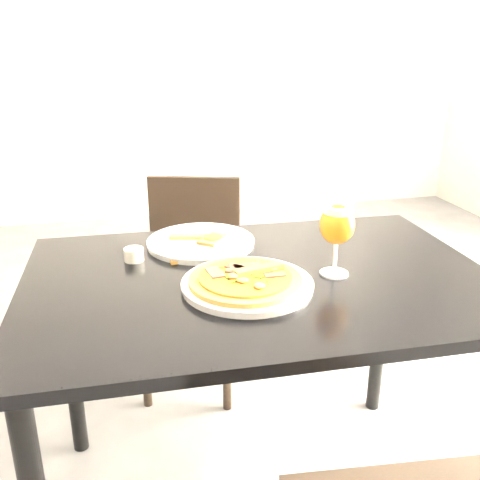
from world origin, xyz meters
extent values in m
cube|color=silver|center=(0.00, 3.00, 1.40)|extent=(5.00, 0.04, 2.80)
cube|color=black|center=(0.04, 0.07, 0.73)|extent=(1.22, 0.83, 0.03)
cylinder|color=black|center=(-0.50, 0.42, 0.36)|extent=(0.05, 0.05, 0.72)
cylinder|color=black|center=(0.58, 0.39, 0.36)|extent=(0.05, 0.05, 0.72)
cube|color=black|center=(-0.06, 0.70, 0.41)|extent=(0.47, 0.47, 0.04)
cylinder|color=black|center=(-0.25, 0.60, 0.19)|extent=(0.03, 0.03, 0.39)
cylinder|color=black|center=(0.04, 0.51, 0.19)|extent=(0.03, 0.03, 0.39)
cylinder|color=black|center=(-0.16, 0.89, 0.19)|extent=(0.03, 0.03, 0.39)
cylinder|color=black|center=(0.13, 0.80, 0.19)|extent=(0.03, 0.03, 0.39)
cube|color=black|center=(-0.01, 0.87, 0.63)|extent=(0.35, 0.13, 0.38)
cylinder|color=silver|center=(-0.01, 0.00, 0.76)|extent=(0.39, 0.39, 0.02)
cylinder|color=#985F24|center=(-0.02, 0.00, 0.77)|extent=(0.28, 0.28, 0.01)
cylinder|color=#AC2E0E|center=(-0.02, 0.00, 0.78)|extent=(0.23, 0.23, 0.01)
cube|color=#4A2A20|center=(0.01, 0.00, 0.79)|extent=(0.06, 0.03, 0.00)
cube|color=#4A2A20|center=(0.00, 0.04, 0.79)|extent=(0.04, 0.06, 0.00)
cube|color=#4A2A20|center=(-0.07, 0.04, 0.79)|extent=(0.06, 0.05, 0.00)
cube|color=#4A2A20|center=(-0.04, -0.02, 0.79)|extent=(0.06, 0.05, 0.00)
cube|color=#4A2A20|center=(0.00, -0.05, 0.79)|extent=(0.04, 0.06, 0.00)
ellipsoid|color=gold|center=(0.00, 0.00, 0.79)|extent=(0.03, 0.03, 0.01)
ellipsoid|color=gold|center=(-0.03, 0.06, 0.79)|extent=(0.03, 0.03, 0.01)
ellipsoid|color=gold|center=(-0.04, 0.00, 0.79)|extent=(0.03, 0.03, 0.01)
ellipsoid|color=gold|center=(-0.05, -0.07, 0.79)|extent=(0.03, 0.03, 0.01)
ellipsoid|color=gold|center=(0.00, -0.02, 0.79)|extent=(0.03, 0.03, 0.01)
cube|color=#18460C|center=(-0.01, 0.01, 0.79)|extent=(0.01, 0.02, 0.00)
cube|color=#18460C|center=(-0.02, 0.04, 0.79)|extent=(0.01, 0.02, 0.00)
cube|color=#18460C|center=(-0.06, 0.05, 0.79)|extent=(0.01, 0.02, 0.00)
cube|color=#18460C|center=(-0.05, 0.01, 0.79)|extent=(0.02, 0.01, 0.00)
cube|color=#18460C|center=(-0.08, -0.01, 0.79)|extent=(0.02, 0.01, 0.00)
cube|color=#18460C|center=(-0.03, -0.01, 0.79)|extent=(0.02, 0.01, 0.00)
cube|color=#18460C|center=(-0.03, -0.05, 0.79)|extent=(0.01, 0.02, 0.00)
cube|color=#18460C|center=(-0.01, -0.08, 0.79)|extent=(0.01, 0.02, 0.00)
cube|color=#18460C|center=(0.00, -0.03, 0.79)|extent=(0.01, 0.02, 0.00)
cube|color=#18460C|center=(0.04, -0.03, 0.79)|extent=(0.02, 0.01, 0.00)
cube|color=#18460C|center=(0.00, 0.00, 0.79)|extent=(0.02, 0.01, 0.00)
cube|color=#18460C|center=(0.02, 0.02, 0.79)|extent=(0.02, 0.01, 0.00)
cube|color=#985F24|center=(0.02, 0.01, 0.79)|extent=(0.13, 0.05, 0.01)
cylinder|color=silver|center=(-0.07, 0.32, 0.76)|extent=(0.33, 0.33, 0.02)
cube|color=#985F24|center=(-0.11, 0.34, 0.77)|extent=(0.12, 0.06, 0.01)
cube|color=#985F24|center=(-0.04, 0.30, 0.77)|extent=(0.10, 0.11, 0.01)
cylinder|color=#AC2E0E|center=(-0.04, 0.30, 0.78)|extent=(0.05, 0.05, 0.00)
cube|color=#985F24|center=(-0.13, 0.20, 0.75)|extent=(0.10, 0.03, 0.01)
cylinder|color=beige|center=(-0.27, 0.24, 0.77)|extent=(0.05, 0.05, 0.04)
cylinder|color=gold|center=(-0.27, 0.24, 0.78)|extent=(0.05, 0.05, 0.01)
cylinder|color=silver|center=(0.23, 0.03, 0.75)|extent=(0.07, 0.07, 0.01)
cylinder|color=silver|center=(0.23, 0.03, 0.80)|extent=(0.01, 0.01, 0.08)
ellipsoid|color=#9C530F|center=(0.23, 0.03, 0.89)|extent=(0.09, 0.09, 0.10)
cylinder|color=silver|center=(0.23, 0.03, 0.92)|extent=(0.07, 0.07, 0.02)
camera|label=1|loc=(-0.30, -1.15, 1.32)|focal=40.00mm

